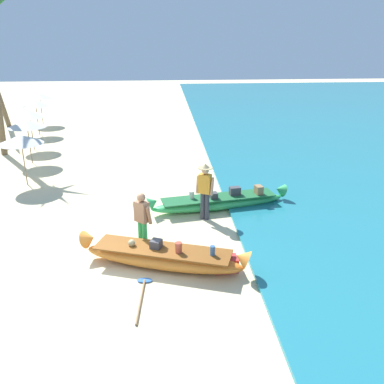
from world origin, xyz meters
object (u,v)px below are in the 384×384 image
person_vendor_hatted (205,188)px  boat_orange_foreground (163,257)px  boat_green_midground (219,202)px  person_tourist_customer (142,220)px  cooler_box (226,264)px  paddle (142,293)px

person_vendor_hatted → boat_orange_foreground: bearing=-115.9°
boat_orange_foreground → person_vendor_hatted: size_ratio=2.37×
boat_green_midground → person_vendor_hatted: size_ratio=2.64×
boat_green_midground → person_tourist_customer: (-2.37, -2.71, 0.70)m
boat_orange_foreground → cooler_box: 1.56m
boat_green_midground → paddle: boat_green_midground is taller
boat_green_midground → person_vendor_hatted: person_vendor_hatted is taller
cooler_box → paddle: cooler_box is taller
person_tourist_customer → paddle: bearing=-89.2°
person_vendor_hatted → paddle: bearing=-115.0°
person_vendor_hatted → cooler_box: 3.12m
person_tourist_customer → paddle: person_tourist_customer is taller
cooler_box → paddle: 2.18m
cooler_box → boat_orange_foreground: bearing=166.3°
boat_green_midground → paddle: (-2.35, -4.59, -0.22)m
boat_green_midground → person_tourist_customer: size_ratio=2.82×
person_tourist_customer → boat_green_midground: bearing=48.8°
boat_orange_foreground → paddle: boat_orange_foreground is taller
person_vendor_hatted → paddle: person_vendor_hatted is taller
boat_orange_foreground → person_vendor_hatted: 3.12m
boat_orange_foreground → paddle: (-0.47, -1.12, -0.25)m
cooler_box → boat_green_midground: bearing=81.0°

